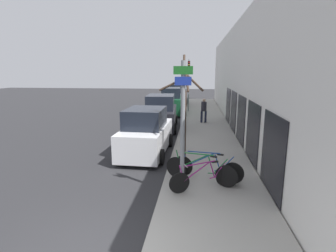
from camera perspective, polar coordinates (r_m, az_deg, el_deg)
name	(u,v)px	position (r m, az deg, el deg)	size (l,w,h in m)	color
ground_plane	(163,132)	(15.98, -1.13, -1.40)	(80.00, 80.00, 0.00)	#28282B
sidewalk_curb	(205,123)	(18.58, 7.98, 0.61)	(3.20, 32.00, 0.15)	#9E9B93
building_facade	(232,78)	(18.28, 13.84, 10.12)	(0.23, 32.00, 6.50)	silver
signpost	(183,126)	(7.41, 3.21, 0.06)	(0.53, 0.15, 3.80)	gray
bicycle_0	(203,178)	(8.09, 7.64, -11.08)	(1.97, 0.99, 0.88)	black
bicycle_1	(200,170)	(8.57, 7.04, -9.47)	(2.27, 0.89, 0.98)	black
bicycle_2	(207,168)	(8.80, 8.48, -8.96)	(2.30, 0.75, 0.96)	black
parked_car_0	(146,133)	(11.68, -4.76, -1.63)	(2.08, 4.22, 2.08)	silver
parked_car_1	(161,114)	(16.70, -1.56, 2.69)	(2.23, 4.67, 2.21)	black
parked_car_2	(171,102)	(22.66, 0.71, 5.21)	(2.12, 4.52, 2.28)	#144728
parked_car_3	(177,96)	(28.06, 2.03, 6.51)	(2.08, 4.77, 2.32)	#51565B
pedestrian_near	(204,109)	(18.33, 7.80, 3.73)	(0.43, 0.37, 1.66)	#1E2338
street_tree	(184,116)	(9.96, 3.41, 2.20)	(1.70, 1.49, 4.11)	#3D2D23
traffic_light	(189,78)	(23.23, 4.54, 10.27)	(0.20, 0.30, 4.50)	gray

